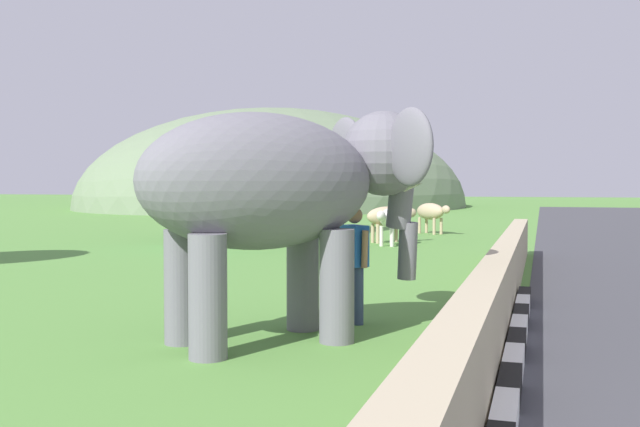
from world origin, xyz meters
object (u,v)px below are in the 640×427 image
(person_handler, at_px, (354,259))
(bus_teal, at_px, (275,182))
(cow_mid, at_px, (391,219))
(elephant, at_px, (285,186))
(cow_near, at_px, (388,217))
(cow_far, at_px, (431,212))

(person_handler, bearing_deg, bus_teal, 24.89)
(cow_mid, bearing_deg, elephant, -173.75)
(cow_near, height_order, cow_far, same)
(person_handler, distance_m, cow_far, 18.67)
(elephant, xyz_separation_m, cow_near, (15.16, 1.87, -1.09))
(bus_teal, bearing_deg, elephant, -158.59)
(cow_near, xyz_separation_m, cow_mid, (-1.10, -0.33, 0.00))
(person_handler, height_order, cow_mid, person_handler)
(elephant, relative_size, cow_mid, 2.01)
(bus_teal, bearing_deg, cow_near, -102.41)
(person_handler, height_order, cow_far, person_handler)
(person_handler, xyz_separation_m, cow_far, (18.59, 1.70, -0.06))
(elephant, xyz_separation_m, bus_teal, (16.15, 6.33, 0.12))
(elephant, relative_size, bus_teal, 0.46)
(elephant, bearing_deg, bus_teal, 21.41)
(cow_far, bearing_deg, cow_near, 171.08)
(person_handler, relative_size, cow_mid, 0.86)
(cow_near, bearing_deg, cow_mid, -163.30)
(elephant, xyz_separation_m, cow_mid, (14.07, 1.54, -1.09))
(bus_teal, xyz_separation_m, cow_mid, (-2.08, -4.79, -1.21))
(person_handler, height_order, bus_teal, bus_teal)
(bus_teal, xyz_separation_m, cow_near, (-0.98, -4.46, -1.21))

